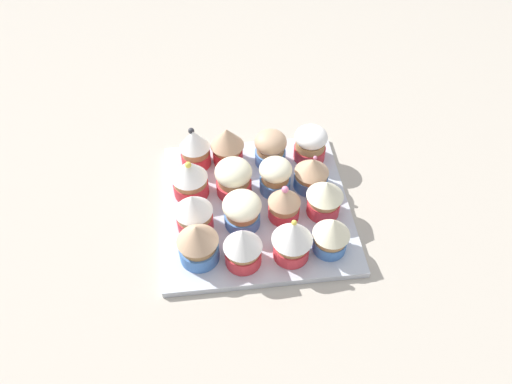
{
  "coord_description": "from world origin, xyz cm",
  "views": [
    {
      "loc": [
        -52.45,
        5.95,
        63.5
      ],
      "look_at": [
        0.0,
        0.0,
        4.2
      ],
      "focal_mm": 33.53,
      "sensor_mm": 36.0,
      "label": 1
    }
  ],
  "objects": [
    {
      "name": "ground_plane",
      "position": [
        0.0,
        0.0,
        -1.5
      ],
      "size": [
        180.0,
        180.0,
        3.0
      ],
      "primitive_type": "cube",
      "color": "#B2A899"
    },
    {
      "name": "baking_tray",
      "position": [
        0.0,
        0.0,
        0.6
      ],
      "size": [
        31.45,
        31.45,
        1.2
      ],
      "color": "silver",
      "rests_on": "ground_plane"
    },
    {
      "name": "cupcake_0",
      "position": [
        -10.42,
        -10.39,
        4.94
      ],
      "size": [
        5.79,
        5.79,
        7.13
      ],
      "color": "#477AC6",
      "rests_on": "baking_tray"
    },
    {
      "name": "cupcake_1",
      "position": [
        -3.0,
        -10.93,
        4.99
      ],
      "size": [
        6.09,
        6.09,
        7.18
      ],
      "color": "#D1333D",
      "rests_on": "baking_tray"
    },
    {
      "name": "cupcake_2",
      "position": [
        3.12,
        -9.98,
        4.39
      ],
      "size": [
        5.95,
        5.95,
        6.59
      ],
      "color": "#477AC6",
      "rests_on": "baking_tray"
    },
    {
      "name": "cupcake_3",
      "position": [
        10.21,
        -11.11,
        4.66
      ],
      "size": [
        5.96,
        5.96,
        6.77
      ],
      "color": "#D1333D",
      "rests_on": "baking_tray"
    },
    {
      "name": "cupcake_4",
      "position": [
        -11.02,
        -4.22,
        5.45
      ],
      "size": [
        6.25,
        6.25,
        8.27
      ],
      "color": "#D1333D",
      "rests_on": "baking_tray"
    },
    {
      "name": "cupcake_5",
      "position": [
        -3.08,
        -4.28,
        4.66
      ],
      "size": [
        5.37,
        5.37,
        7.14
      ],
      "color": "#D1333D",
      "rests_on": "baking_tray"
    },
    {
      "name": "cupcake_6",
      "position": [
        2.95,
        -3.65,
        4.63
      ],
      "size": [
        5.61,
        5.61,
        6.68
      ],
      "color": "#477AC6",
      "rests_on": "baking_tray"
    },
    {
      "name": "cupcake_7",
      "position": [
        9.79,
        -3.73,
        4.7
      ],
      "size": [
        5.79,
        5.79,
        6.88
      ],
      "color": "#477AC6",
      "rests_on": "baking_tray"
    },
    {
      "name": "cupcake_8",
      "position": [
        -11.34,
        3.26,
        5.24
      ],
      "size": [
        5.91,
        5.91,
        7.84
      ],
      "color": "#D1333D",
      "rests_on": "baking_tray"
    },
    {
      "name": "cupcake_9",
      "position": [
        -3.87,
        2.69,
        4.46
      ],
      "size": [
        6.29,
        6.29,
        6.34
      ],
      "color": "#477AC6",
      "rests_on": "baking_tray"
    },
    {
      "name": "cupcake_10",
      "position": [
        3.26,
        3.45,
        4.68
      ],
      "size": [
        6.33,
        6.33,
        6.88
      ],
      "color": "#D1333D",
      "rests_on": "baking_tray"
    },
    {
      "name": "cupcake_11",
      "position": [
        11.09,
        3.94,
        5.17
      ],
      "size": [
        6.08,
        6.08,
        7.52
      ],
      "color": "#D1333D",
      "rests_on": "baking_tray"
    },
    {
      "name": "cupcake_12",
      "position": [
        -9.83,
        9.88,
        5.13
      ],
      "size": [
        6.36,
        6.36,
        7.7
      ],
      "color": "#477AC6",
      "rests_on": "baking_tray"
    },
    {
      "name": "cupcake_13",
      "position": [
        -3.75,
        10.35,
        5.05
      ],
      "size": [
        6.13,
        6.13,
        7.53
      ],
      "color": "#D1333D",
      "rests_on": "baking_tray"
    },
    {
      "name": "cupcake_14",
      "position": [
        3.75,
        10.83,
        5.06
      ],
      "size": [
        6.12,
        6.12,
        8.01
      ],
      "color": "#D1333D",
      "rests_on": "baking_tray"
    },
    {
      "name": "cupcake_15",
      "position": [
        10.93,
        9.79,
        5.15
      ],
      "size": [
        5.48,
        5.48,
        8.09
      ],
      "color": "#D1333D",
      "rests_on": "baking_tray"
    }
  ]
}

